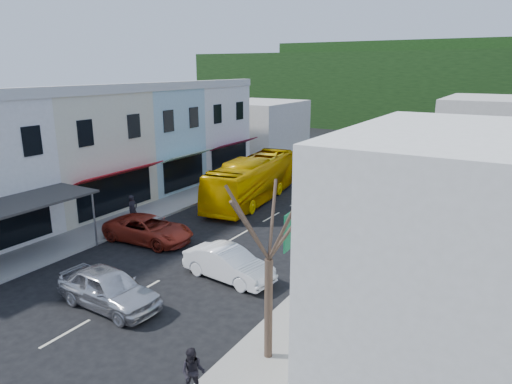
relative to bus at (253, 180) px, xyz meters
The scene contains 20 objects.
ground 11.28m from the bus, 74.06° to the right, with size 120.00×120.00×0.00m, color black.
sidewalk_left 4.73m from the bus, behind, with size 3.00×52.00×0.15m, color gray.
sidewalk_right 10.70m from the bus, ahead, with size 3.00×52.00×0.15m, color gray.
shopfront_row 11.31m from the bus, 148.64° to the right, with size 8.25×30.00×8.00m.
right_building 22.31m from the bus, 41.67° to the right, with size 8.00×9.00×8.00m, color silver.
distant_block_left 18.60m from the bus, 118.79° to the left, with size 8.00×10.00×6.00m, color #B7B2A8.
distant_block_right 23.93m from the bus, 53.85° to the left, with size 8.00×12.00×7.00m, color #B7B2A8.
hillside 54.62m from the bus, 88.30° to the left, with size 80.00×26.00×14.00m.
bus is the anchor object (origin of this frame).
car_silver 16.74m from the bus, 79.91° to the right, with size 1.80×4.40×1.40m, color silver.
car_white 13.14m from the bus, 64.05° to the right, with size 1.80×4.40×1.40m, color white.
car_red 10.21m from the bus, 94.77° to the right, with size 1.90×4.60×1.40m, color maroon.
car_black_near 7.08m from the bus, 18.02° to the left, with size 1.84×4.50×1.40m, color black.
car_navy_mid 11.54m from the bus, 60.40° to the left, with size 1.80×4.40×1.40m, color black.
car_navy_far 16.60m from the bus, 69.29° to the left, with size 1.84×4.50×1.40m, color black.
pedestrian_left 9.42m from the bus, 111.39° to the right, with size 0.60×0.40×1.70m, color black.
pedestrian_right 21.25m from the bus, 63.83° to the right, with size 0.70×0.44×1.70m, color black.
direction_sign 15.76m from the bus, 53.03° to the right, with size 0.32×1.96×4.34m, color #0D5A32, non-canonical shape.
street_tree 19.40m from the bus, 57.52° to the right, with size 3.07×3.07×7.39m, color #38291F, non-canonical shape.
traffic_signal 20.29m from the bus, 64.03° to the left, with size 0.87×1.22×5.52m, color black, non-canonical shape.
Camera 1 is at (13.79, -17.32, 9.60)m, focal length 32.00 mm.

